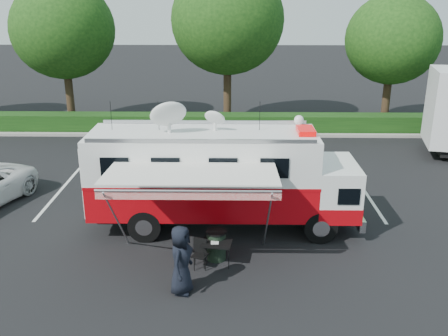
{
  "coord_description": "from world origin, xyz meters",
  "views": [
    {
      "loc": [
        0.24,
        -15.04,
        7.41
      ],
      "look_at": [
        0.0,
        0.5,
        1.9
      ],
      "focal_mm": 40.0,
      "sensor_mm": 36.0,
      "label": 1
    }
  ],
  "objects": [
    {
      "name": "ground_plane",
      "position": [
        0.0,
        0.0,
        0.0
      ],
      "size": [
        120.0,
        120.0,
        0.0
      ],
      "primitive_type": "plane",
      "color": "black",
      "rests_on": "ground"
    },
    {
      "name": "back_border",
      "position": [
        1.14,
        12.9,
        5.0
      ],
      "size": [
        60.0,
        6.14,
        8.87
      ],
      "color": "#9E998E",
      "rests_on": "ground_plane"
    },
    {
      "name": "awning",
      "position": [
        -0.85,
        -2.47,
        2.67
      ],
      "size": [
        4.72,
        2.45,
        2.85
      ],
      "color": "silver",
      "rests_on": "ground_plane"
    },
    {
      "name": "folding_table",
      "position": [
        -0.17,
        -2.49,
        0.67
      ],
      "size": [
        0.92,
        0.72,
        0.72
      ],
      "color": "black",
      "rests_on": "ground_plane"
    },
    {
      "name": "folding_chair",
      "position": [
        -0.63,
        -2.55,
        0.49
      ],
      "size": [
        0.52,
        0.55,
        0.84
      ],
      "color": "black",
      "rests_on": "ground_plane"
    },
    {
      "name": "person",
      "position": [
        -1.03,
        -3.84,
        0.0
      ],
      "size": [
        0.79,
        1.03,
        1.87
      ],
      "primitive_type": "imported",
      "rotation": [
        0.0,
        0.0,
        1.34
      ],
      "color": "black",
      "rests_on": "ground_plane"
    },
    {
      "name": "command_truck",
      "position": [
        -0.08,
        -0.0,
        1.78
      ],
      "size": [
        8.65,
        2.38,
        4.15
      ],
      "color": "black",
      "rests_on": "ground_plane"
    },
    {
      "name": "trash_bin",
      "position": [
        -0.18,
        -2.13,
        0.45
      ],
      "size": [
        0.61,
        0.61,
        0.9
      ],
      "color": "black",
      "rests_on": "ground_plane"
    },
    {
      "name": "stall_lines",
      "position": [
        -0.5,
        3.0,
        0.0
      ],
      "size": [
        24.12,
        5.5,
        0.01
      ],
      "color": "silver",
      "rests_on": "ground_plane"
    }
  ]
}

